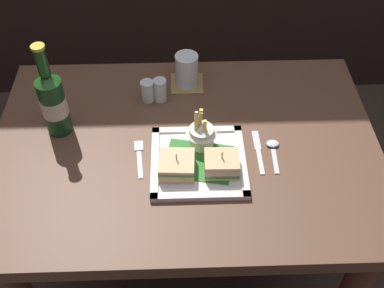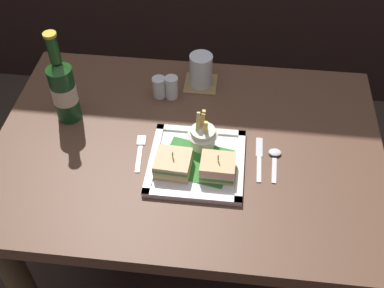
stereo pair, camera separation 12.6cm
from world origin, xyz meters
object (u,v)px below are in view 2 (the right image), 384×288
object	(u,v)px
sandwich_half_left	(173,164)
spoon	(275,157)
knife	(259,157)
square_plate	(197,163)
water_glass	(201,71)
salt_shaker	(159,88)
dining_table	(188,178)
beer_bottle	(63,89)
fork	(140,151)
sandwich_half_right	(218,167)
fries_cup	(203,134)
pepper_shaker	(172,89)

from	to	relation	value
sandwich_half_left	spoon	size ratio (longest dim) A/B	0.80
knife	square_plate	bearing A→B (deg)	-165.36
water_glass	salt_shaker	world-z (taller)	water_glass
dining_table	spoon	distance (m)	0.28
beer_bottle	spoon	distance (m)	0.61
sandwich_half_left	fork	xyz separation A→B (m)	(-0.10, 0.06, -0.03)
water_glass	knife	distance (m)	0.35
sandwich_half_left	beer_bottle	xyz separation A→B (m)	(-0.33, 0.18, 0.07)
sandwich_half_right	spoon	distance (m)	0.17
fries_cup	knife	distance (m)	0.16
beer_bottle	water_glass	bearing A→B (deg)	27.58
water_glass	spoon	distance (m)	0.37
water_glass	spoon	xyz separation A→B (m)	(0.23, -0.29, -0.04)
sandwich_half_right	knife	size ratio (longest dim) A/B	0.56
salt_shaker	square_plate	bearing A→B (deg)	-61.68
square_plate	fork	size ratio (longest dim) A/B	1.91
sandwich_half_right	spoon	xyz separation A→B (m)	(0.15, 0.08, -0.03)
sandwich_half_left	salt_shaker	world-z (taller)	sandwich_half_left
dining_table	fries_cup	size ratio (longest dim) A/B	9.73
knife	sandwich_half_left	bearing A→B (deg)	-161.13
square_plate	sandwich_half_right	world-z (taller)	sandwich_half_right
sandwich_half_left	fork	distance (m)	0.12
sandwich_half_left	pepper_shaker	distance (m)	0.30
fries_cup	salt_shaker	distance (m)	0.25
fries_cup	sandwich_half_left	bearing A→B (deg)	-125.39
water_glass	knife	size ratio (longest dim) A/B	0.65
square_plate	beer_bottle	size ratio (longest dim) A/B	0.88
pepper_shaker	water_glass	bearing A→B (deg)	40.85
fork	square_plate	bearing A→B (deg)	-9.86
square_plate	beer_bottle	world-z (taller)	beer_bottle
square_plate	salt_shaker	world-z (taller)	salt_shaker
sandwich_half_left	beer_bottle	distance (m)	0.38
sandwich_half_left	water_glass	distance (m)	0.37
knife	fork	bearing A→B (deg)	-177.24
knife	beer_bottle	bearing A→B (deg)	169.76
sandwich_half_right	beer_bottle	bearing A→B (deg)	158.43
dining_table	sandwich_half_left	distance (m)	0.21
beer_bottle	fork	bearing A→B (deg)	-26.75
fries_cup	beer_bottle	distance (m)	0.41
sandwich_half_left	square_plate	bearing A→B (deg)	29.78
beer_bottle	salt_shaker	xyz separation A→B (m)	(0.25, 0.12, -0.08)
sandwich_half_left	beer_bottle	size ratio (longest dim) A/B	0.33
dining_table	salt_shaker	world-z (taller)	salt_shaker
fork	dining_table	bearing A→B (deg)	18.33
square_plate	fries_cup	distance (m)	0.08
sandwich_half_right	fork	size ratio (longest dim) A/B	0.68
water_glass	knife	xyz separation A→B (m)	(0.19, -0.29, -0.05)
sandwich_half_left	fries_cup	size ratio (longest dim) A/B	0.86
knife	spoon	bearing A→B (deg)	4.26
fork	knife	bearing A→B (deg)	2.76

